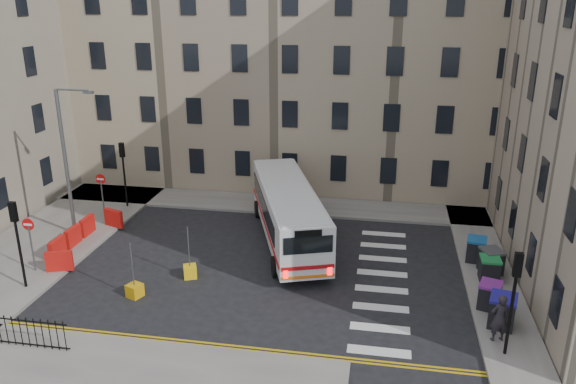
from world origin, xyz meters
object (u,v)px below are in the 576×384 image
(bus, at_px, (288,211))
(wheelie_bin_d, at_px, (491,261))
(wheelie_bin_e, at_px, (476,249))
(wheelie_bin_a, at_px, (502,311))
(streetlamp, at_px, (65,161))
(bollard_yellow, at_px, (135,291))
(pedestrian, at_px, (499,318))
(wheelie_bin_b, at_px, (490,295))
(bollard_chevron, at_px, (190,271))
(wheelie_bin_c, at_px, (489,269))

(bus, bearing_deg, wheelie_bin_d, -31.53)
(wheelie_bin_d, relative_size, wheelie_bin_e, 1.08)
(bus, relative_size, wheelie_bin_a, 8.23)
(streetlamp, xyz_separation_m, bollard_yellow, (6.19, -5.75, -4.04))
(pedestrian, bearing_deg, wheelie_bin_b, -110.44)
(wheelie_bin_d, distance_m, bollard_chevron, 14.34)
(bollard_chevron, bearing_deg, wheelie_bin_c, 7.79)
(streetlamp, xyz_separation_m, pedestrian, (21.43, -6.66, -3.22))
(wheelie_bin_a, xyz_separation_m, pedestrian, (-0.34, -1.12, 0.32))
(wheelie_bin_c, height_order, bollard_yellow, wheelie_bin_c)
(wheelie_bin_a, bearing_deg, streetlamp, -179.80)
(bollard_chevron, bearing_deg, streetlamp, 155.85)
(pedestrian, bearing_deg, streetlamp, -35.92)
(streetlamp, bearing_deg, pedestrian, -17.26)
(wheelie_bin_e, xyz_separation_m, pedestrian, (-0.12, -7.04, 0.38))
(wheelie_bin_e, bearing_deg, streetlamp, -168.16)
(bus, xyz_separation_m, bollard_chevron, (-3.85, -4.97, -1.46))
(streetlamp, height_order, wheelie_bin_b, streetlamp)
(wheelie_bin_a, height_order, wheelie_bin_d, wheelie_bin_a)
(wheelie_bin_e, distance_m, bollard_yellow, 16.55)
(streetlamp, bearing_deg, wheelie_bin_b, -11.03)
(wheelie_bin_b, relative_size, wheelie_bin_d, 0.94)
(bus, relative_size, wheelie_bin_d, 8.66)
(wheelie_bin_a, height_order, bollard_chevron, wheelie_bin_a)
(wheelie_bin_e, height_order, bollard_yellow, wheelie_bin_e)
(wheelie_bin_d, xyz_separation_m, pedestrian, (-0.64, -5.81, 0.37))
(wheelie_bin_b, bearing_deg, bollard_chevron, -164.85)
(wheelie_bin_a, relative_size, wheelie_bin_d, 1.05)
(wheelie_bin_d, height_order, bollard_chevron, wheelie_bin_d)
(wheelie_bin_c, xyz_separation_m, bollard_chevron, (-13.88, -1.90, -0.42))
(wheelie_bin_d, bearing_deg, bus, 149.01)
(pedestrian, bearing_deg, bollard_chevron, -31.55)
(wheelie_bin_a, bearing_deg, bollard_yellow, -164.74)
(pedestrian, xyz_separation_m, bollard_chevron, (-13.43, 3.08, -0.82))
(bus, relative_size, wheelie_bin_e, 9.34)
(bus, height_order, bollard_yellow, bus)
(streetlamp, height_order, bus, streetlamp)
(bus, height_order, wheelie_bin_d, bus)
(wheelie_bin_a, xyz_separation_m, bollard_chevron, (-13.77, 1.95, -0.50))
(bollard_yellow, bearing_deg, streetlamp, 137.08)
(wheelie_bin_b, relative_size, bollard_yellow, 2.07)
(wheelie_bin_d, bearing_deg, bollard_yellow, 178.48)
(bus, relative_size, wheelie_bin_c, 10.00)
(wheelie_bin_a, height_order, pedestrian, pedestrian)
(streetlamp, bearing_deg, bollard_chevron, -24.15)
(wheelie_bin_b, bearing_deg, bus, 167.74)
(wheelie_bin_a, bearing_deg, wheelie_bin_d, 100.80)
(wheelie_bin_a, distance_m, wheelie_bin_e, 5.92)
(wheelie_bin_b, relative_size, wheelie_bin_e, 1.02)
(wheelie_bin_b, bearing_deg, bollard_yellow, -156.46)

